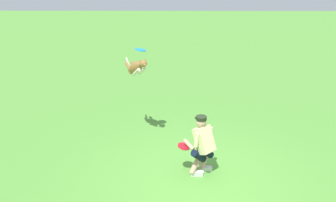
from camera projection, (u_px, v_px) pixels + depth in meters
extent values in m
plane|color=#529337|center=(198.00, 181.00, 7.07)|extent=(60.00, 60.00, 0.00)
cube|color=silver|center=(206.00, 168.00, 7.42)|extent=(0.26, 0.10, 0.10)
cylinder|color=tan|center=(204.00, 160.00, 7.38)|extent=(0.30, 0.29, 0.37)
cylinder|color=black|center=(206.00, 152.00, 7.25)|extent=(0.40, 0.39, 0.37)
cube|color=silver|center=(197.00, 173.00, 7.24)|extent=(0.26, 0.10, 0.10)
cylinder|color=tan|center=(195.00, 165.00, 7.20)|extent=(0.30, 0.29, 0.37)
cylinder|color=black|center=(199.00, 156.00, 7.09)|extent=(0.40, 0.39, 0.37)
cube|color=beige|center=(204.00, 140.00, 7.03)|extent=(0.53, 0.53, 0.58)
cylinder|color=beige|center=(210.00, 134.00, 7.14)|extent=(0.16, 0.16, 0.29)
cylinder|color=beige|center=(197.00, 140.00, 6.89)|extent=(0.16, 0.16, 0.29)
cylinder|color=tan|center=(189.00, 145.00, 7.08)|extent=(0.26, 0.26, 0.19)
cylinder|color=tan|center=(209.00, 140.00, 7.24)|extent=(0.16, 0.16, 0.27)
sphere|color=tan|center=(201.00, 122.00, 6.96)|extent=(0.21, 0.21, 0.21)
cylinder|color=black|center=(201.00, 118.00, 6.93)|extent=(0.22, 0.22, 0.07)
cylinder|color=black|center=(198.00, 118.00, 7.01)|extent=(0.12, 0.12, 0.02)
ellipsoid|color=olive|center=(135.00, 68.00, 8.35)|extent=(0.59, 0.73, 0.56)
ellipsoid|color=beige|center=(139.00, 71.00, 8.21)|extent=(0.13, 0.18, 0.15)
sphere|color=olive|center=(143.00, 63.00, 7.93)|extent=(0.17, 0.17, 0.17)
cone|color=olive|center=(145.00, 65.00, 7.87)|extent=(0.12, 0.12, 0.09)
cone|color=olive|center=(141.00, 60.00, 7.89)|extent=(0.06, 0.06, 0.07)
cone|color=olive|center=(145.00, 60.00, 7.95)|extent=(0.06, 0.06, 0.07)
cylinder|color=beige|center=(136.00, 72.00, 8.17)|extent=(0.23, 0.31, 0.26)
cylinder|color=beige|center=(142.00, 71.00, 8.24)|extent=(0.23, 0.31, 0.26)
cylinder|color=olive|center=(129.00, 68.00, 8.48)|extent=(0.23, 0.31, 0.26)
cylinder|color=olive|center=(135.00, 67.00, 8.56)|extent=(0.23, 0.31, 0.26)
cylinder|color=beige|center=(128.00, 62.00, 8.66)|extent=(0.14, 0.19, 0.23)
cylinder|color=#1C94DD|center=(140.00, 50.00, 7.93)|extent=(0.34, 0.34, 0.08)
cylinder|color=red|center=(184.00, 146.00, 7.18)|extent=(0.28, 0.28, 0.10)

